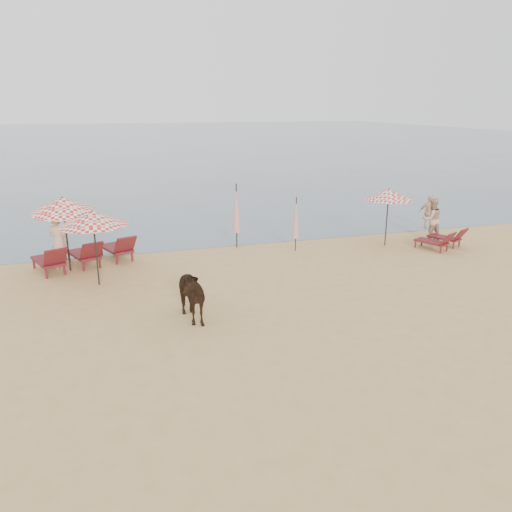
{
  "coord_description": "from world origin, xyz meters",
  "views": [
    {
      "loc": [
        -4.14,
        -8.56,
        5.42
      ],
      "look_at": [
        0.0,
        5.0,
        1.1
      ],
      "focal_mm": 35.0,
      "sensor_mm": 36.0,
      "label": 1
    }
  ],
  "objects": [
    {
      "name": "ground",
      "position": [
        0.0,
        0.0,
        0.0
      ],
      "size": [
        120.0,
        120.0,
        0.0
      ],
      "primitive_type": "plane",
      "color": "tan",
      "rests_on": "ground"
    },
    {
      "name": "sea",
      "position": [
        0.0,
        80.0,
        0.0
      ],
      "size": [
        160.0,
        140.0,
        0.06
      ],
      "primitive_type": "cube",
      "color": "#51606B",
      "rests_on": "ground"
    },
    {
      "name": "lounger_cluster_left",
      "position": [
        -4.95,
        8.98,
        0.48
      ],
      "size": [
        3.59,
        2.88,
        0.69
      ],
      "rotation": [
        0.0,
        0.0,
        0.38
      ],
      "color": "maroon",
      "rests_on": "ground"
    },
    {
      "name": "lounger_cluster_right",
      "position": [
        8.36,
        7.33,
        0.38
      ],
      "size": [
        2.0,
        1.96,
        0.55
      ],
      "rotation": [
        0.0,
        0.0,
        0.43
      ],
      "color": "maroon",
      "rests_on": "ground"
    },
    {
      "name": "umbrella_open_left_a",
      "position": [
        -4.56,
        6.93,
        2.13
      ],
      "size": [
        2.08,
        2.08,
        2.37
      ],
      "rotation": [
        0.0,
        0.0,
        -0.15
      ],
      "color": "black",
      "rests_on": "ground"
    },
    {
      "name": "umbrella_open_left_b",
      "position": [
        -5.49,
        8.67,
        2.28
      ],
      "size": [
        2.06,
        2.1,
        2.63
      ],
      "rotation": [
        0.0,
        0.0,
        0.35
      ],
      "color": "black",
      "rests_on": "ground"
    },
    {
      "name": "umbrella_open_right",
      "position": [
        6.42,
        8.34,
        2.07
      ],
      "size": [
        1.88,
        1.88,
        2.29
      ],
      "rotation": [
        0.0,
        0.0,
        0.26
      ],
      "color": "black",
      "rests_on": "ground"
    },
    {
      "name": "umbrella_closed_left",
      "position": [
        0.69,
        9.84,
        1.55
      ],
      "size": [
        0.31,
        0.31,
        2.52
      ],
      "rotation": [
        0.0,
        0.0,
        0.12
      ],
      "color": "black",
      "rests_on": "ground"
    },
    {
      "name": "umbrella_closed_right",
      "position": [
        2.72,
        8.69,
        1.29
      ],
      "size": [
        0.26,
        0.26,
        2.1
      ],
      "rotation": [
        0.0,
        0.0,
        -0.21
      ],
      "color": "black",
      "rests_on": "ground"
    },
    {
      "name": "cow",
      "position": [
        -2.34,
        3.47,
        0.73
      ],
      "size": [
        1.13,
        1.86,
        1.47
      ],
      "primitive_type": "imported",
      "rotation": [
        0.0,
        0.0,
        0.2
      ],
      "color": "black",
      "rests_on": "ground"
    },
    {
      "name": "beachgoer_left",
      "position": [
        -5.76,
        8.85,
        0.97
      ],
      "size": [
        0.85,
        0.77,
        1.95
      ],
      "primitive_type": "imported",
      "rotation": [
        0.0,
        0.0,
        2.59
      ],
      "color": "tan",
      "rests_on": "ground"
    },
    {
      "name": "beachgoer_right_a",
      "position": [
        8.66,
        8.55,
        0.88
      ],
      "size": [
        0.87,
        0.68,
        1.77
      ],
      "primitive_type": "imported",
      "rotation": [
        0.0,
        0.0,
        3.13
      ],
      "color": "tan",
      "rests_on": "ground"
    },
    {
      "name": "beachgoer_right_b",
      "position": [
        9.71,
        10.15,
        0.77
      ],
      "size": [
        0.91,
        0.89,
        1.53
      ],
      "primitive_type": "imported",
      "rotation": [
        0.0,
        0.0,
        2.39
      ],
      "color": "#DBAD89",
      "rests_on": "ground"
    }
  ]
}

